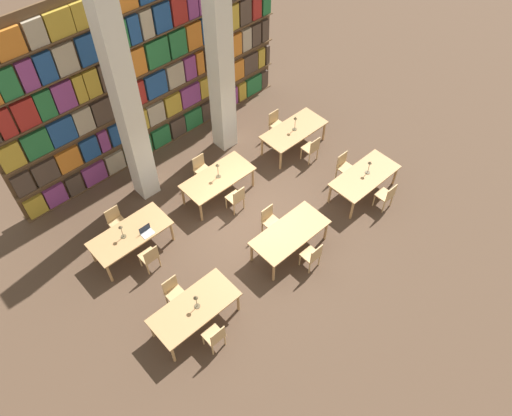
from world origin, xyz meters
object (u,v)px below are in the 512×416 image
object	(u,v)px
reading_table_2	(365,177)
desk_lamp_2	(121,229)
laptop	(147,232)
desk_lamp_3	(218,168)
reading_table_0	(195,309)
chair_9	(201,169)
desk_lamp_0	(196,300)
chair_1	(174,292)
chair_5	(344,166)
chair_11	(276,124)
desk_lamp_1	(369,165)
chair_8	(236,198)
chair_3	(270,220)
chair_4	(386,195)
chair_6	(150,257)
chair_0	(215,336)
desk_lamp_4	(295,121)
reading_table_4	(218,179)
pillar_center	(220,61)
chair_10	(311,148)
chair_7	(116,221)
reading_table_3	(130,235)
reading_table_5	(294,131)
reading_table_1	(290,234)
pillar_left	(127,109)

from	to	relation	value
reading_table_2	desk_lamp_2	bearing A→B (deg)	155.94
laptop	desk_lamp_3	world-z (taller)	desk_lamp_3
reading_table_0	chair_9	size ratio (longest dim) A/B	2.31
desk_lamp_0	chair_1	bearing A→B (deg)	97.49
reading_table_0	desk_lamp_0	size ratio (longest dim) A/B	4.69
chair_5	chair_11	bearing A→B (deg)	-86.93
desk_lamp_1	chair_9	bearing A→B (deg)	132.48
reading_table_0	reading_table_2	bearing A→B (deg)	0.22
desk_lamp_2	chair_8	xyz separation A→B (m)	(3.09, -0.78, -0.55)
chair_3	chair_11	bearing A→B (deg)	-136.43
chair_4	chair_9	xyz separation A→B (m)	(-3.13, 4.29, 0.00)
reading_table_2	chair_6	world-z (taller)	chair_6
desk_lamp_0	laptop	xyz separation A→B (m)	(0.36, 2.51, -0.26)
chair_1	desk_lamp_1	size ratio (longest dim) A/B	2.04
desk_lamp_2	chair_9	distance (m)	3.23
chair_0	desk_lamp_4	distance (m)	7.01
laptop	chair_9	bearing A→B (deg)	22.36
desk_lamp_1	reading_table_4	world-z (taller)	desk_lamp_1
chair_6	laptop	world-z (taller)	laptop
chair_5	chair_11	world-z (taller)	same
reading_table_0	chair_3	size ratio (longest dim) A/B	2.31
pillar_center	chair_0	xyz separation A→B (m)	(-4.60, -5.10, -2.51)
chair_6	chair_10	xyz separation A→B (m)	(5.87, -0.03, 0.00)
desk_lamp_1	desk_lamp_2	size ratio (longest dim) A/B	0.99
reading_table_4	chair_5	bearing A→B (deg)	-32.27
chair_9	desk_lamp_3	bearing A→B (deg)	91.23
chair_7	reading_table_3	bearing A→B (deg)	88.13
pillar_center	reading_table_5	xyz separation A→B (m)	(1.45, -1.59, -2.33)
chair_0	desk_lamp_3	world-z (taller)	desk_lamp_3
reading_table_5	chair_7	bearing A→B (deg)	172.22
reading_table_1	chair_6	xyz separation A→B (m)	(-3.00, 1.97, -0.17)
chair_4	desk_lamp_2	distance (m)	7.17
pillar_center	chair_9	bearing A→B (deg)	-153.10
desk_lamp_0	reading_table_4	size ratio (longest dim) A/B	0.21
chair_1	chair_3	distance (m)	3.19
chair_11	chair_9	bearing A→B (deg)	-0.73
pillar_left	desk_lamp_3	bearing A→B (deg)	-47.02
chair_1	reading_table_1	size ratio (longest dim) A/B	0.43
chair_7	reading_table_5	xyz separation A→B (m)	(5.88, -0.80, 0.17)
pillar_left	desk_lamp_1	world-z (taller)	pillar_left
chair_8	desk_lamp_4	distance (m)	3.14
desk_lamp_0	desk_lamp_2	bearing A→B (deg)	92.98
pillar_center	laptop	world-z (taller)	pillar_center
pillar_center	chair_3	xyz separation A→B (m)	(-1.41, -3.53, -2.51)
reading_table_0	chair_7	bearing A→B (deg)	88.07
pillar_center	chair_5	distance (m)	4.61
desk_lamp_0	reading_table_2	world-z (taller)	desk_lamp_0
reading_table_0	desk_lamp_4	bearing A→B (deg)	24.35
reading_table_0	desk_lamp_2	size ratio (longest dim) A/B	4.65
desk_lamp_1	chair_11	distance (m)	3.51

